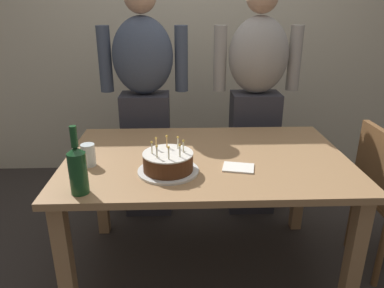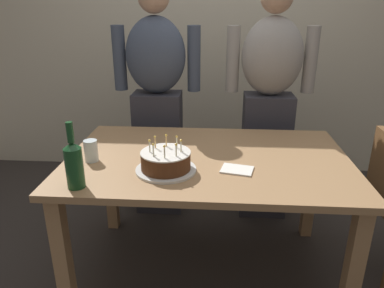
{
  "view_description": "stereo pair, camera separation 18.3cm",
  "coord_description": "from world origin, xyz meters",
  "px_view_note": "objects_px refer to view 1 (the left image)",
  "views": [
    {
      "loc": [
        -0.14,
        -1.79,
        1.5
      ],
      "look_at": [
        -0.08,
        -0.08,
        0.84
      ],
      "focal_mm": 33.84,
      "sensor_mm": 36.0,
      "label": 1
    },
    {
      "loc": [
        0.04,
        -1.79,
        1.5
      ],
      "look_at": [
        -0.08,
        -0.08,
        0.84
      ],
      "focal_mm": 33.84,
      "sensor_mm": 36.0,
      "label": 2
    }
  ],
  "objects_px": {
    "napkin_stack": "(238,168)",
    "water_glass_near": "(88,155)",
    "birthday_cake": "(168,163)",
    "wine_bottle": "(78,168)",
    "person_man_bearded": "(145,100)",
    "person_woman_cardigan": "(256,99)"
  },
  "relations": [
    {
      "from": "birthday_cake",
      "to": "wine_bottle",
      "type": "xyz_separation_m",
      "value": [
        -0.37,
        -0.2,
        0.07
      ]
    },
    {
      "from": "wine_bottle",
      "to": "water_glass_near",
      "type": "bearing_deg",
      "value": 95.33
    },
    {
      "from": "water_glass_near",
      "to": "wine_bottle",
      "type": "relative_size",
      "value": 0.37
    },
    {
      "from": "birthday_cake",
      "to": "wine_bottle",
      "type": "height_order",
      "value": "wine_bottle"
    },
    {
      "from": "water_glass_near",
      "to": "napkin_stack",
      "type": "distance_m",
      "value": 0.75
    },
    {
      "from": "person_man_bearded",
      "to": "person_woman_cardigan",
      "type": "distance_m",
      "value": 0.79
    },
    {
      "from": "wine_bottle",
      "to": "person_man_bearded",
      "type": "bearing_deg",
      "value": 80.09
    },
    {
      "from": "birthday_cake",
      "to": "person_man_bearded",
      "type": "bearing_deg",
      "value": 101.64
    },
    {
      "from": "wine_bottle",
      "to": "napkin_stack",
      "type": "height_order",
      "value": "wine_bottle"
    },
    {
      "from": "birthday_cake",
      "to": "napkin_stack",
      "type": "relative_size",
      "value": 1.95
    },
    {
      "from": "birthday_cake",
      "to": "water_glass_near",
      "type": "relative_size",
      "value": 2.62
    },
    {
      "from": "birthday_cake",
      "to": "wine_bottle",
      "type": "distance_m",
      "value": 0.43
    },
    {
      "from": "birthday_cake",
      "to": "water_glass_near",
      "type": "height_order",
      "value": "birthday_cake"
    },
    {
      "from": "wine_bottle",
      "to": "napkin_stack",
      "type": "bearing_deg",
      "value": 17.2
    },
    {
      "from": "birthday_cake",
      "to": "person_man_bearded",
      "type": "distance_m",
      "value": 0.92
    },
    {
      "from": "napkin_stack",
      "to": "person_man_bearded",
      "type": "relative_size",
      "value": 0.09
    },
    {
      "from": "water_glass_near",
      "to": "wine_bottle",
      "type": "distance_m",
      "value": 0.29
    },
    {
      "from": "napkin_stack",
      "to": "person_man_bearded",
      "type": "height_order",
      "value": "person_man_bearded"
    },
    {
      "from": "napkin_stack",
      "to": "water_glass_near",
      "type": "bearing_deg",
      "value": 175.12
    },
    {
      "from": "birthday_cake",
      "to": "napkin_stack",
      "type": "bearing_deg",
      "value": 4.62
    },
    {
      "from": "person_woman_cardigan",
      "to": "birthday_cake",
      "type": "bearing_deg",
      "value": 56.08
    },
    {
      "from": "water_glass_near",
      "to": "birthday_cake",
      "type": "bearing_deg",
      "value": -12.93
    }
  ]
}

